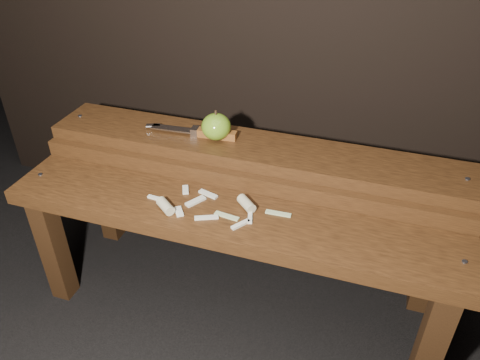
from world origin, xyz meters
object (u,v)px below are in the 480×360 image
(bench_rear_tier, at_px, (251,171))
(knife, at_px, (205,133))
(bench_front_tier, at_px, (225,236))
(apple, at_px, (216,127))

(bench_rear_tier, xyz_separation_m, knife, (-0.14, 0.01, 0.10))
(bench_front_tier, xyz_separation_m, apple, (-0.11, 0.23, 0.18))
(bench_rear_tier, bearing_deg, apple, 177.68)
(apple, bearing_deg, knife, 174.98)
(knife, bearing_deg, bench_rear_tier, -2.99)
(bench_rear_tier, height_order, knife, knife)
(bench_rear_tier, xyz_separation_m, apple, (-0.11, 0.00, 0.12))
(bench_front_tier, relative_size, knife, 4.32)
(bench_rear_tier, bearing_deg, knife, 177.01)
(bench_rear_tier, distance_m, knife, 0.17)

